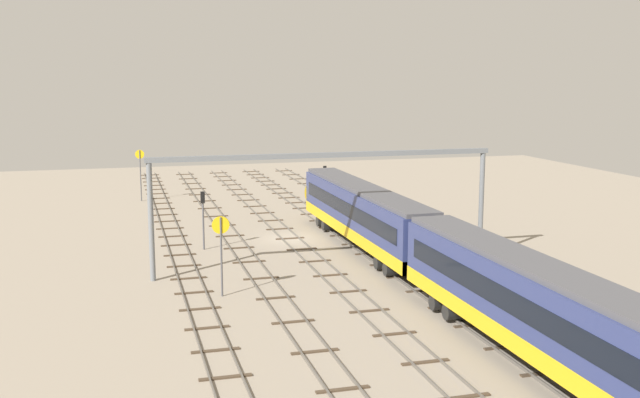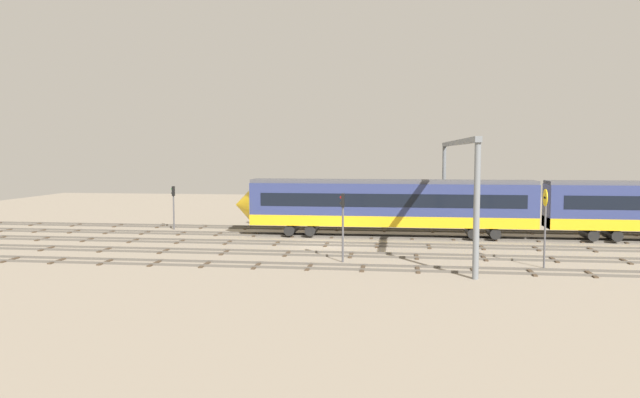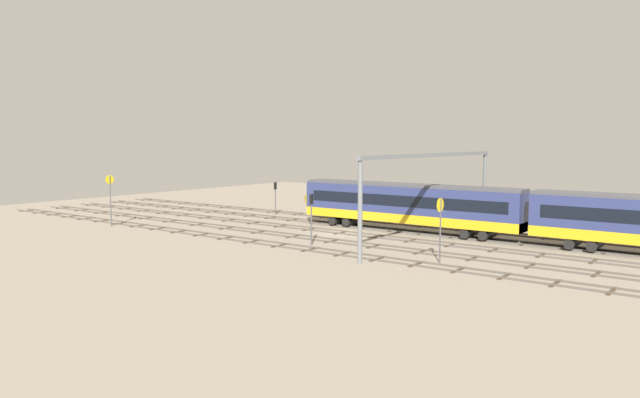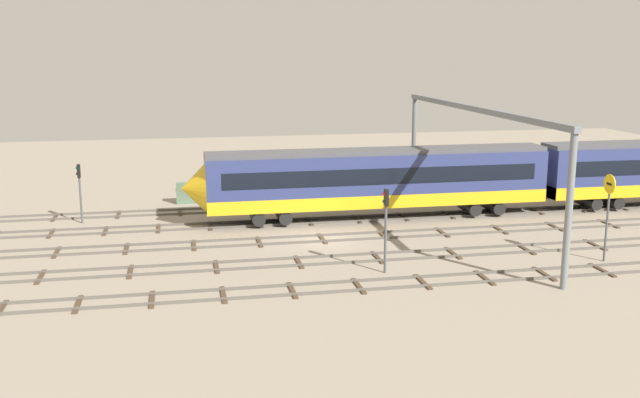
{
  "view_description": "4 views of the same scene",
  "coord_description": "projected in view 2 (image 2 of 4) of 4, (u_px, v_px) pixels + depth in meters",
  "views": [
    {
      "loc": [
        -58.42,
        13.61,
        13.32
      ],
      "look_at": [
        0.43,
        -2.72,
        3.18
      ],
      "focal_mm": 41.33,
      "sensor_mm": 36.0,
      "label": 1
    },
    {
      "loc": [
        -5.43,
        46.41,
        7.3
      ],
      "look_at": [
        0.93,
        -3.24,
        3.36
      ],
      "focal_mm": 33.5,
      "sensor_mm": 36.0,
      "label": 2
    },
    {
      "loc": [
        -35.36,
        49.88,
        9.39
      ],
      "look_at": [
        2.73,
        -0.04,
        3.3
      ],
      "focal_mm": 34.29,
      "sensor_mm": 36.0,
      "label": 3
    },
    {
      "loc": [
        8.65,
        42.96,
        11.9
      ],
      "look_at": [
        -0.28,
        -2.16,
        2.14
      ],
      "focal_mm": 40.35,
      "sensor_mm": 36.0,
      "label": 4
    }
  ],
  "objects": [
    {
      "name": "track_near_foreground",
      "position": [
        338.0,
        229.0,
        56.39
      ],
      "size": [
        91.92,
        2.4,
        0.16
      ],
      "color": "#59544C",
      "rests_on": "ground"
    },
    {
      "name": "ground_plane",
      "position": [
        326.0,
        245.0,
        47.15
      ],
      "size": [
        107.92,
        107.92,
        0.0
      ],
      "primitive_type": "plane",
      "color": "gray"
    },
    {
      "name": "track_far_background",
      "position": [
        309.0,
        266.0,
        37.89
      ],
      "size": [
        91.92,
        2.4,
        0.16
      ],
      "color": "#59544C",
      "rests_on": "ground"
    },
    {
      "name": "track_middle",
      "position": [
        326.0,
        244.0,
        47.14
      ],
      "size": [
        91.92,
        2.4,
        0.16
      ],
      "color": "#59544C",
      "rests_on": "ground"
    },
    {
      "name": "speed_sign_near_foreground",
      "position": [
        545.0,
        215.0,
        37.37
      ],
      "size": [
        0.14,
        1.08,
        5.0
      ],
      "color": "#4C4C51",
      "rests_on": "ground"
    },
    {
      "name": "signal_light_trackside_departure",
      "position": [
        173.0,
        201.0,
        56.2
      ],
      "size": [
        0.31,
        0.32,
        4.1
      ],
      "color": "#4C4C51",
      "rests_on": "ground"
    },
    {
      "name": "relay_cabinet",
      "position": [
        261.0,
        216.0,
        60.57
      ],
      "size": [
        1.58,
        0.77,
        1.6
      ],
      "color": "#597259",
      "rests_on": "ground"
    },
    {
      "name": "train",
      "position": [
        534.0,
        208.0,
        49.44
      ],
      "size": [
        50.4,
        3.24,
        4.8
      ],
      "color": "navy",
      "rests_on": "ground"
    },
    {
      "name": "track_with_train",
      "position": [
        333.0,
        236.0,
        51.77
      ],
      "size": [
        91.92,
        2.4,
        0.16
      ],
      "color": "#59544C",
      "rests_on": "ground"
    },
    {
      "name": "signal_light_trackside_approach",
      "position": [
        343.0,
        217.0,
        39.39
      ],
      "size": [
        0.31,
        0.32,
        4.58
      ],
      "color": "#4C4C51",
      "rests_on": "ground"
    },
    {
      "name": "overhead_gantry",
      "position": [
        457.0,
        163.0,
        45.64
      ],
      "size": [
        0.4,
        24.45,
        8.2
      ],
      "color": "slate",
      "rests_on": "ground"
    },
    {
      "name": "track_second_far",
      "position": [
        319.0,
        254.0,
        42.52
      ],
      "size": [
        91.92,
        2.4,
        0.16
      ],
      "color": "#59544C",
      "rests_on": "ground"
    }
  ]
}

